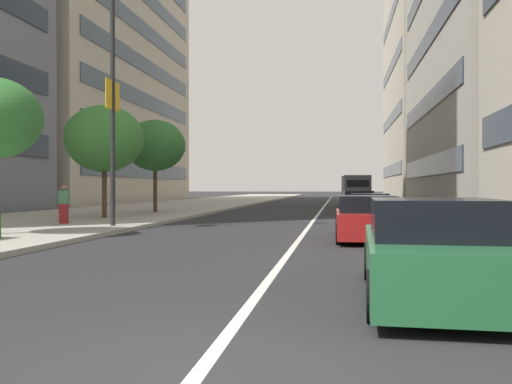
% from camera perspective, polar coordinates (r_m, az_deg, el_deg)
% --- Properties ---
extents(ground_plane, '(400.00, 400.00, 0.00)m').
position_cam_1_polar(ground_plane, '(5.02, -5.82, -17.90)').
color(ground_plane, '#262628').
extents(sidewalk_right_plaza, '(160.00, 10.80, 0.15)m').
position_cam_1_polar(sidewalk_right_plaza, '(36.93, -11.77, -1.86)').
color(sidewalk_right_plaza, '#A39E93').
rests_on(sidewalk_right_plaza, ground).
extents(lane_centre_stripe, '(110.00, 0.16, 0.01)m').
position_cam_1_polar(lane_centre_stripe, '(39.67, 6.76, -1.80)').
color(lane_centre_stripe, silver).
rests_on(lane_centre_stripe, ground).
extents(car_following_behind, '(4.67, 1.97, 1.42)m').
position_cam_1_polar(car_following_behind, '(8.25, 17.57, -5.91)').
color(car_following_behind, '#236038').
rests_on(car_following_behind, ground).
extents(car_mid_block_traffic, '(4.63, 1.86, 1.33)m').
position_cam_1_polar(car_mid_block_traffic, '(17.00, 11.27, -2.75)').
color(car_mid_block_traffic, maroon).
rests_on(car_mid_block_traffic, ground).
extents(car_far_down_avenue, '(4.34, 2.07, 1.30)m').
position_cam_1_polar(car_far_down_avenue, '(25.85, 11.59, -1.67)').
color(car_far_down_avenue, silver).
rests_on(car_far_down_avenue, ground).
extents(car_lead_in_lane, '(4.46, 2.04, 1.37)m').
position_cam_1_polar(car_lead_in_lane, '(34.57, 10.40, -1.05)').
color(car_lead_in_lane, '#B7B7BC').
rests_on(car_lead_in_lane, ground).
extents(delivery_van_ahead, '(5.66, 2.24, 2.51)m').
position_cam_1_polar(delivery_van_ahead, '(45.64, 10.18, 0.18)').
color(delivery_van_ahead, '#4C5156').
rests_on(delivery_van_ahead, ground).
extents(street_lamp_with_banners, '(1.26, 2.75, 8.93)m').
position_cam_1_polar(street_lamp_with_banners, '(21.60, -13.56, 10.83)').
color(street_lamp_with_banners, '#232326').
rests_on(street_lamp_with_banners, sidewalk_right_plaza).
extents(street_tree_mid_sidewalk, '(3.69, 3.69, 5.30)m').
position_cam_1_polar(street_tree_mid_sidewalk, '(27.25, -15.31, 5.29)').
color(street_tree_mid_sidewalk, '#473323').
rests_on(street_tree_mid_sidewalk, sidewalk_right_plaza).
extents(street_tree_by_lamp_post, '(3.47, 3.47, 5.33)m').
position_cam_1_polar(street_tree_by_lamp_post, '(32.66, -10.31, 4.71)').
color(street_tree_by_lamp_post, '#473323').
rests_on(street_tree_by_lamp_post, sidewalk_right_plaza).
extents(pedestrian_on_plaza, '(0.36, 0.45, 1.52)m').
position_cam_1_polar(pedestrian_on_plaza, '(23.16, -19.12, -1.21)').
color(pedestrian_on_plaza, maroon).
rests_on(pedestrian_on_plaza, sidewalk_right_plaza).
extents(office_tower_near_left, '(28.12, 15.19, 48.22)m').
position_cam_1_polar(office_tower_near_left, '(80.87, 19.32, 16.64)').
color(office_tower_near_left, beige).
rests_on(office_tower_near_left, ground).
extents(office_tower_behind_plaza, '(32.19, 14.49, 40.76)m').
position_cam_1_polar(office_tower_behind_plaza, '(62.68, -17.73, 17.92)').
color(office_tower_behind_plaza, beige).
rests_on(office_tower_behind_plaza, ground).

